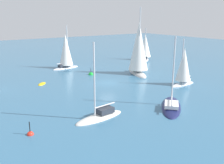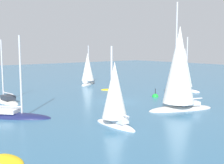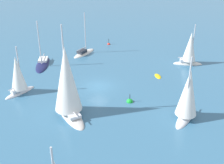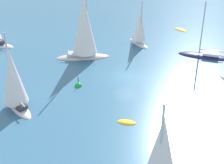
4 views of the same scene
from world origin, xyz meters
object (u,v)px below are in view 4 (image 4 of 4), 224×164
ketch_1 (162,151)px  tender (127,122)px  ketch_2 (84,29)px  mooring_buoy (78,86)px  dinghy (181,30)px  ketch (205,56)px  yacht (139,28)px  yacht_1 (13,81)px

ketch_1 → tender: bearing=-135.9°
ketch_2 → mooring_buoy: ketch_2 is taller
dinghy → mooring_buoy: bearing=105.0°
mooring_buoy → tender: bearing=7.1°
ketch → mooring_buoy: 18.97m
ketch → yacht: bearing=-9.2°
ketch_1 → yacht: (-24.26, 13.80, 0.01)m
yacht → yacht_1: size_ratio=0.84×
ketch_1 → ketch_2: bearing=-135.4°
tender → ketch_2: ketch_2 is taller
ketch_1 → ketch_2: (-23.68, 4.46, 1.58)m
yacht → ketch_2: size_ratio=0.61×
yacht → tender: 20.99m
dinghy → ketch_1: bearing=130.5°
yacht_1 → ketch_2: ketch_2 is taller
ketch_1 → ketch_2: size_ratio=0.63×
ketch → yacht_1: yacht_1 is taller
ketch → ketch_1: (15.81, -19.31, 2.41)m
ketch → ketch_1: 25.07m
ketch → yacht_1: bearing=48.4°
mooring_buoy → dinghy: bearing=112.5°
yacht_1 → mooring_buoy: bearing=-90.5°
ketch → ketch_2: size_ratio=0.70×
ketch_2 → mooring_buoy: 9.18m
ketch_2 → dinghy: ketch_2 is taller
ketch_1 → yacht_1: bearing=-99.9°
ketch_1 → ketch_2: 24.15m
yacht → yacht_1: yacht_1 is taller
yacht → ketch_2: (0.59, -9.34, 1.57)m
yacht_1 → ketch: bearing=-98.0°
yacht → dinghy: size_ratio=2.61×
yacht → tender: (16.80, -12.32, -2.54)m
ketch → tender: (8.35, -17.83, -0.13)m
yacht_1 → mooring_buoy: size_ratio=5.42×
yacht_1 → yacht: bearing=-76.0°
ketch_2 → tender: bearing=-77.9°
ketch_2 → dinghy: (-2.51, 19.07, -4.11)m
yacht → ketch_1: bearing=-30.8°
tender → dinghy: size_ratio=0.73×
tender → mooring_buoy: (-9.11, -1.13, 0.01)m
ketch_1 → tender: size_ratio=3.67×
ketch_1 → dinghy: bearing=-166.7°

